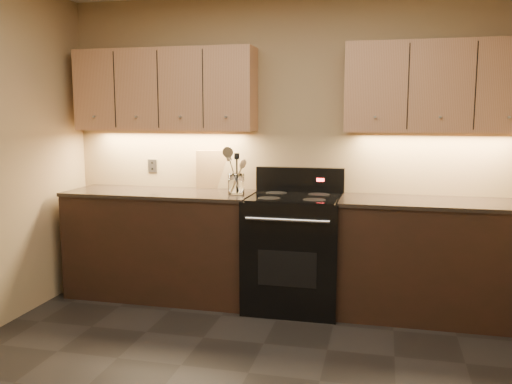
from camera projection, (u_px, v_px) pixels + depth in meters
wall_back at (292, 148)px, 4.67m from camera, size 4.00×0.04×2.60m
counter_left at (162, 244)px, 4.76m from camera, size 1.62×0.62×0.93m
counter_right at (433, 259)px, 4.24m from camera, size 1.46×0.62×0.93m
stove at (294, 250)px, 4.47m from camera, size 0.76×0.68×1.14m
upper_cab_left at (165, 90)px, 4.71m from camera, size 1.60×0.30×0.70m
upper_cab_right at (440, 87)px, 4.19m from camera, size 1.44×0.30×0.70m
outlet_plate at (152, 166)px, 4.99m from camera, size 0.08×0.01×0.12m
utensil_crock at (236, 184)px, 4.53m from camera, size 0.16×0.16×0.17m
cutting_board at (211, 169)px, 4.84m from camera, size 0.28×0.14×0.35m
wooden_spoon at (232, 175)px, 4.52m from camera, size 0.16×0.10×0.29m
black_turner at (237, 172)px, 4.48m from camera, size 0.10×0.12×0.34m
steel_spatula at (239, 172)px, 4.53m from camera, size 0.21×0.13×0.35m
steel_skimmer at (239, 170)px, 4.48m from camera, size 0.19×0.13×0.39m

